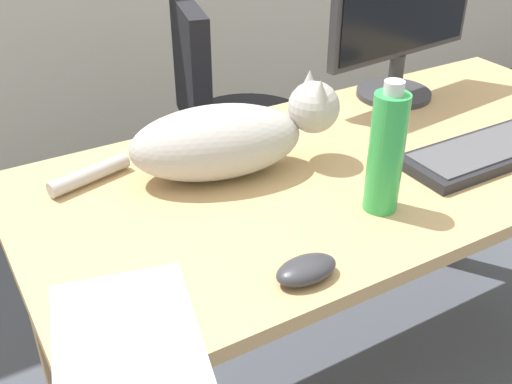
{
  "coord_description": "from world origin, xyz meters",
  "views": [
    {
      "loc": [
        -0.81,
        -0.92,
        1.38
      ],
      "look_at": [
        -0.32,
        -0.09,
        0.8
      ],
      "focal_mm": 43.04,
      "sensor_mm": 36.0,
      "label": 1
    }
  ],
  "objects_px": {
    "computer_mouse": "(306,270)",
    "water_bottle": "(386,152)",
    "cat": "(227,138)",
    "keyboard": "(491,150)",
    "monitor": "(404,12)",
    "office_chair": "(234,149)"
  },
  "relations": [
    {
      "from": "monitor",
      "to": "cat",
      "type": "xyz_separation_m",
      "value": [
        -0.59,
        -0.14,
        -0.15
      ]
    },
    {
      "from": "monitor",
      "to": "keyboard",
      "type": "bearing_deg",
      "value": -96.74
    },
    {
      "from": "monitor",
      "to": "cat",
      "type": "relative_size",
      "value": 0.8
    },
    {
      "from": "water_bottle",
      "to": "computer_mouse",
      "type": "bearing_deg",
      "value": -156.72
    },
    {
      "from": "water_bottle",
      "to": "keyboard",
      "type": "bearing_deg",
      "value": 6.48
    },
    {
      "from": "computer_mouse",
      "to": "keyboard",
      "type": "bearing_deg",
      "value": 13.65
    },
    {
      "from": "monitor",
      "to": "computer_mouse",
      "type": "relative_size",
      "value": 4.36
    },
    {
      "from": "water_bottle",
      "to": "cat",
      "type": "bearing_deg",
      "value": 124.54
    },
    {
      "from": "computer_mouse",
      "to": "water_bottle",
      "type": "relative_size",
      "value": 0.43
    },
    {
      "from": "cat",
      "to": "water_bottle",
      "type": "relative_size",
      "value": 2.31
    },
    {
      "from": "keyboard",
      "to": "water_bottle",
      "type": "bearing_deg",
      "value": -173.52
    },
    {
      "from": "monitor",
      "to": "keyboard",
      "type": "height_order",
      "value": "monitor"
    },
    {
      "from": "cat",
      "to": "water_bottle",
      "type": "height_order",
      "value": "water_bottle"
    },
    {
      "from": "monitor",
      "to": "office_chair",
      "type": "bearing_deg",
      "value": 110.22
    },
    {
      "from": "cat",
      "to": "computer_mouse",
      "type": "bearing_deg",
      "value": -98.6
    },
    {
      "from": "office_chair",
      "to": "keyboard",
      "type": "distance_m",
      "value": 1.0
    },
    {
      "from": "computer_mouse",
      "to": "cat",
      "type": "bearing_deg",
      "value": 81.4
    },
    {
      "from": "cat",
      "to": "keyboard",
      "type": "bearing_deg",
      "value": -23.16
    },
    {
      "from": "cat",
      "to": "computer_mouse",
      "type": "xyz_separation_m",
      "value": [
        -0.06,
        -0.38,
        -0.06
      ]
    },
    {
      "from": "keyboard",
      "to": "computer_mouse",
      "type": "bearing_deg",
      "value": -166.35
    },
    {
      "from": "monitor",
      "to": "computer_mouse",
      "type": "distance_m",
      "value": 0.85
    },
    {
      "from": "computer_mouse",
      "to": "water_bottle",
      "type": "height_order",
      "value": "water_bottle"
    }
  ]
}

